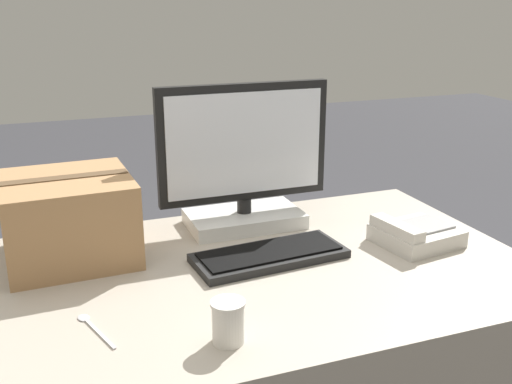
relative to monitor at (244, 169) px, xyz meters
name	(u,v)px	position (x,y,z in m)	size (l,w,h in m)	color
monitor	(244,169)	(0.00, 0.00, 0.00)	(0.52, 0.20, 0.44)	white
keyboard	(269,255)	(-0.02, -0.26, -0.17)	(0.42, 0.20, 0.03)	black
desk_phone	(415,234)	(0.41, -0.31, -0.15)	(0.24, 0.22, 0.08)	beige
paper_cup_right	(229,322)	(-0.25, -0.61, -0.13)	(0.07, 0.07, 0.09)	white
spoon	(91,325)	(-0.51, -0.45, -0.18)	(0.07, 0.17, 0.00)	silver
cardboard_box	(69,218)	(-0.52, -0.06, -0.07)	(0.34, 0.34, 0.23)	#9E754C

